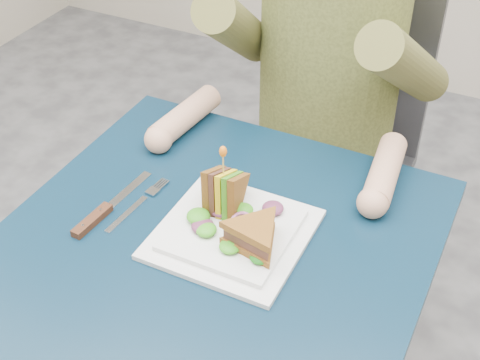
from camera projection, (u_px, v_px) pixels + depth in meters
The scene contains 12 objects.
table at pixel (213, 273), 1.24m from camera, with size 0.75×0.75×0.73m.
chair at pixel (334, 134), 1.79m from camera, with size 0.42×0.40×0.93m.
diner at pixel (331, 21), 1.48m from camera, with size 0.54×0.59×0.74m.
plate at pixel (233, 232), 1.20m from camera, with size 0.26×0.26×0.02m.
sandwich_flat at pixel (255, 236), 1.14m from camera, with size 0.15×0.15×0.05m.
sandwich_upright at pixel (224, 192), 1.21m from camera, with size 0.09×0.15×0.15m.
fork at pixel (136, 206), 1.26m from camera, with size 0.03×0.18×0.01m.
knife at pixel (99, 214), 1.24m from camera, with size 0.03×0.22×0.02m.
toothpick at pixel (223, 164), 1.17m from camera, with size 0.00×0.00×0.06m, color tan.
toothpick_frill at pixel (223, 152), 1.16m from camera, with size 0.01×0.01×0.02m, color orange.
lettuce_spill at pixel (238, 221), 1.19m from camera, with size 0.15×0.13×0.02m, color #337A14, non-canonical shape.
onion_ring at pixel (241, 222), 1.18m from camera, with size 0.04×0.04×0.01m, color #9E4C7A.
Camera 1 is at (0.43, -0.75, 1.56)m, focal length 50.00 mm.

